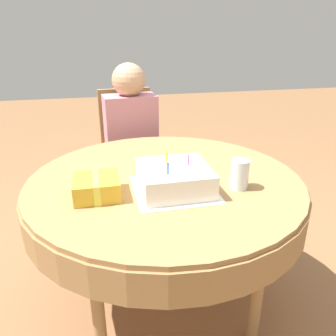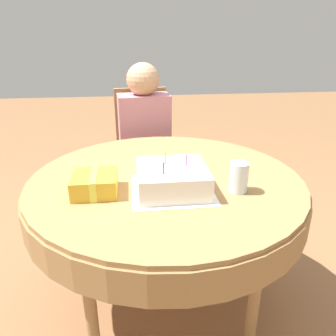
# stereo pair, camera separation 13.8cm
# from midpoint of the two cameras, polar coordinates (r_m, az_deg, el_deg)

# --- Properties ---
(ground_plane) EXTENTS (12.00, 12.00, 0.00)m
(ground_plane) POSITION_cam_midpoint_polar(r_m,az_deg,el_deg) (1.89, -2.72, -21.96)
(ground_plane) COLOR #8C603D
(dining_table) EXTENTS (1.24, 1.24, 0.72)m
(dining_table) POSITION_cam_midpoint_polar(r_m,az_deg,el_deg) (1.51, -3.17, -4.52)
(dining_table) COLOR #9E7547
(dining_table) RESTS_ON ground_plane
(chair) EXTENTS (0.45, 0.45, 0.96)m
(chair) POSITION_cam_midpoint_polar(r_m,az_deg,el_deg) (2.41, -8.29, 2.58)
(chair) COLOR #A37A4C
(chair) RESTS_ON ground_plane
(person) EXTENTS (0.36, 0.31, 1.15)m
(person) POSITION_cam_midpoint_polar(r_m,az_deg,el_deg) (2.26, -8.12, 6.25)
(person) COLOR tan
(person) RESTS_ON ground_plane
(napkin) EXTENTS (0.33, 0.33, 0.00)m
(napkin) POSITION_cam_midpoint_polar(r_m,az_deg,el_deg) (1.36, -1.79, -3.76)
(napkin) COLOR white
(napkin) RESTS_ON dining_table
(birthday_cake) EXTENTS (0.28, 0.28, 0.15)m
(birthday_cake) POSITION_cam_midpoint_polar(r_m,az_deg,el_deg) (1.34, -1.82, -1.83)
(birthday_cake) COLOR white
(birthday_cake) RESTS_ON dining_table
(drinking_glass) EXTENTS (0.08, 0.08, 0.12)m
(drinking_glass) POSITION_cam_midpoint_polar(r_m,az_deg,el_deg) (1.37, 9.57, -1.12)
(drinking_glass) COLOR silver
(drinking_glass) RESTS_ON dining_table
(gift_box) EXTENTS (0.18, 0.18, 0.08)m
(gift_box) POSITION_cam_midpoint_polar(r_m,az_deg,el_deg) (1.34, -15.22, -3.27)
(gift_box) COLOR gold
(gift_box) RESTS_ON dining_table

